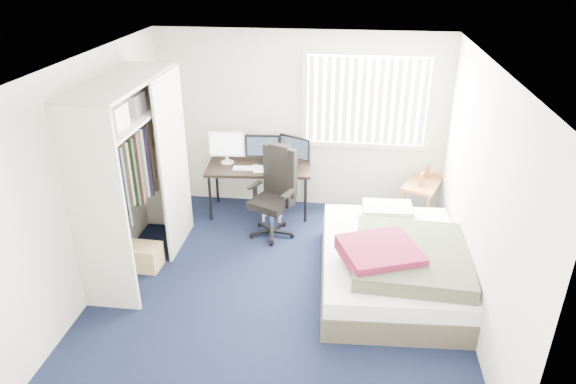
# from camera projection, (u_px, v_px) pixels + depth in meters

# --- Properties ---
(ground) EXTENTS (4.20, 4.20, 0.00)m
(ground) POSITION_uv_depth(u_px,v_px,m) (280.00, 285.00, 5.82)
(ground) COLOR black
(ground) RESTS_ON ground
(room_shell) EXTENTS (4.20, 4.20, 4.20)m
(room_shell) POSITION_uv_depth(u_px,v_px,m) (279.00, 162.00, 5.16)
(room_shell) COLOR silver
(room_shell) RESTS_ON ground
(window_assembly) EXTENTS (1.72, 0.09, 1.32)m
(window_assembly) POSITION_uv_depth(u_px,v_px,m) (367.00, 101.00, 6.84)
(window_assembly) COLOR white
(window_assembly) RESTS_ON ground
(closet) EXTENTS (0.64, 1.84, 2.22)m
(closet) POSITION_uv_depth(u_px,v_px,m) (132.00, 159.00, 5.65)
(closet) COLOR beige
(closet) RESTS_ON ground
(desk) EXTENTS (1.48, 0.78, 1.17)m
(desk) POSITION_uv_depth(u_px,v_px,m) (259.00, 163.00, 7.12)
(desk) COLOR black
(desk) RESTS_ON ground
(office_chair) EXTENTS (0.75, 0.75, 1.20)m
(office_chair) POSITION_uv_depth(u_px,v_px,m) (275.00, 201.00, 6.69)
(office_chair) COLOR black
(office_chair) RESTS_ON ground
(footstool) EXTENTS (0.31, 0.26, 0.25)m
(footstool) POSITION_uv_depth(u_px,v_px,m) (272.00, 207.00, 7.13)
(footstool) COLOR white
(footstool) RESTS_ON ground
(nightstand) EXTENTS (0.69, 0.93, 0.75)m
(nightstand) POSITION_uv_depth(u_px,v_px,m) (424.00, 185.00, 7.05)
(nightstand) COLOR brown
(nightstand) RESTS_ON ground
(bed) EXTENTS (1.68, 2.17, 0.69)m
(bed) POSITION_uv_depth(u_px,v_px,m) (394.00, 263.00, 5.70)
(bed) COLOR #453E31
(bed) RESTS_ON ground
(pine_box) EXTENTS (0.41, 0.32, 0.30)m
(pine_box) POSITION_uv_depth(u_px,v_px,m) (143.00, 257.00, 6.07)
(pine_box) COLOR tan
(pine_box) RESTS_ON ground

